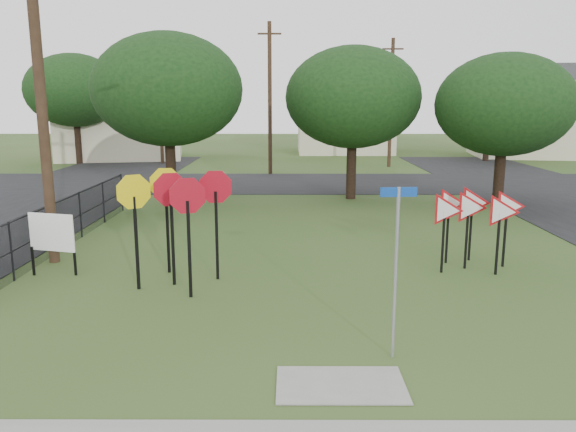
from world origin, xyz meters
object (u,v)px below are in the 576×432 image
object	(u,v)px
street_name_sign	(396,262)
info_board	(52,235)
yield_sign_cluster	(473,210)
stop_sign_cluster	(175,202)

from	to	relation	value
street_name_sign	info_board	size ratio (longest dim) A/B	1.85
yield_sign_cluster	street_name_sign	bearing A→B (deg)	-119.37
info_board	stop_sign_cluster	bearing A→B (deg)	-11.83
stop_sign_cluster	yield_sign_cluster	size ratio (longest dim) A/B	1.02
street_name_sign	stop_sign_cluster	xyz separation A→B (m)	(-4.48, 3.97, 0.31)
yield_sign_cluster	info_board	distance (m)	10.84
street_name_sign	stop_sign_cluster	size ratio (longest dim) A/B	1.08
street_name_sign	yield_sign_cluster	xyz separation A→B (m)	(3.03, 5.38, -0.14)
street_name_sign	info_board	xyz separation A→B (m)	(-7.77, 4.65, -0.64)
street_name_sign	yield_sign_cluster	world-z (taller)	street_name_sign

